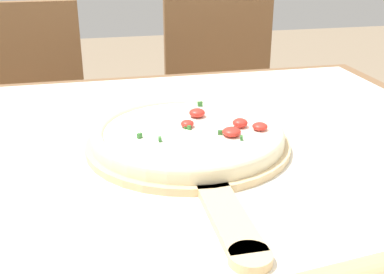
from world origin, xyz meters
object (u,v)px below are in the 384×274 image
chair_right (223,110)px  chair_left (28,125)px  pizza_peel (191,148)px  pizza (188,133)px

chair_right → chair_left: bearing=-178.0°
pizza_peel → chair_left: bearing=113.2°
chair_right → pizza: bearing=-108.3°
pizza → chair_left: 0.93m
pizza_peel → pizza: (0.00, 0.02, 0.02)m
chair_left → chair_right: same height
pizza_peel → chair_right: (0.30, 0.83, -0.25)m
chair_left → pizza_peel: bearing=-67.5°
pizza_peel → chair_right: bearing=70.1°
pizza → chair_left: (-0.36, 0.81, -0.26)m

